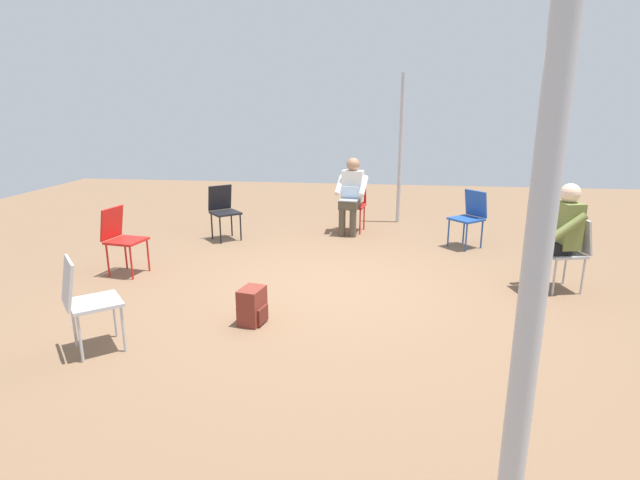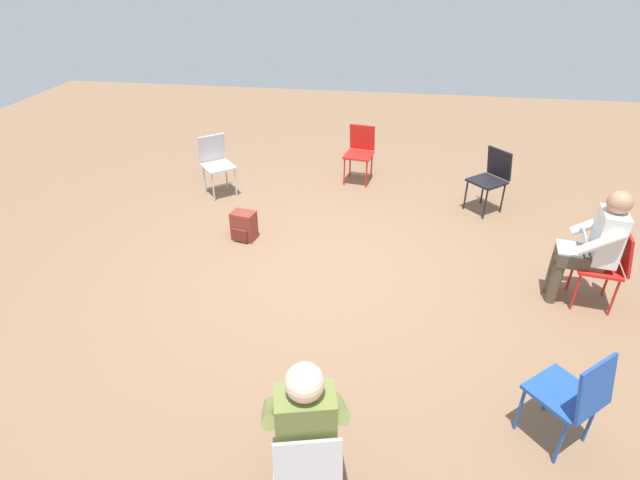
{
  "view_description": "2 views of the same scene",
  "coord_description": "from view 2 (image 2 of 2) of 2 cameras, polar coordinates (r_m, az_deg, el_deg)",
  "views": [
    {
      "loc": [
        0.66,
        -5.43,
        2.07
      ],
      "look_at": [
        -0.02,
        -0.33,
        0.67
      ],
      "focal_mm": 28.0,
      "sensor_mm": 36.0,
      "label": 1
    },
    {
      "loc": [
        4.55,
        0.69,
        3.14
      ],
      "look_at": [
        0.3,
        0.04,
        0.59
      ],
      "focal_mm": 28.0,
      "sensor_mm": 36.0,
      "label": 2
    }
  ],
  "objects": [
    {
      "name": "chair_northwest",
      "position": [
        7.06,
        18.99,
        6.93
      ],
      "size": [
        0.58,
        0.59,
        0.85
      ],
      "rotation": [
        0.0,
        0.0,
        -2.42
      ],
      "color": "black",
      "rests_on": "ground"
    },
    {
      "name": "person_in_olive",
      "position": [
        3.16,
        -1.77,
        -20.18
      ],
      "size": [
        0.58,
        0.57,
        1.24
      ],
      "rotation": [
        0.0,
        0.0,
        1.82
      ],
      "color": "black",
      "rests_on": "ground"
    },
    {
      "name": "chair_east",
      "position": [
        3.21,
        -1.49,
        -24.71
      ],
      "size": [
        0.52,
        0.49,
        0.85
      ],
      "rotation": [
        0.0,
        0.0,
        1.82
      ],
      "color": "#B7B7BC",
      "rests_on": "ground"
    },
    {
      "name": "chair_west",
      "position": [
        7.63,
        4.59,
        10.25
      ],
      "size": [
        0.49,
        0.46,
        0.85
      ],
      "rotation": [
        0.0,
        0.0,
        -1.73
      ],
      "color": "red",
      "rests_on": "ground"
    },
    {
      "name": "person_with_laptop",
      "position": [
        5.44,
        28.89,
        -0.23
      ],
      "size": [
        0.54,
        0.56,
        1.24
      ],
      "rotation": [
        0.0,
        0.0,
        2.99
      ],
      "color": "#4C4233",
      "rests_on": "ground"
    },
    {
      "name": "chair_northeast",
      "position": [
        3.97,
        27.02,
        -15.4
      ],
      "size": [
        0.59,
        0.58,
        0.85
      ],
      "rotation": [
        0.0,
        0.0,
        2.28
      ],
      "color": "#1E4799",
      "rests_on": "ground"
    },
    {
      "name": "ground_plane",
      "position": [
        5.57,
        0.1,
        -3.67
      ],
      "size": [
        16.08,
        16.08,
        0.0
      ],
      "primitive_type": "plane",
      "color": "brown"
    },
    {
      "name": "chair_southwest",
      "position": [
        7.34,
        -11.81,
        8.84
      ],
      "size": [
        0.59,
        0.58,
        0.85
      ],
      "rotation": [
        0.0,
        0.0,
        -0.86
      ],
      "color": "#B7B7BC",
      "rests_on": "ground"
    },
    {
      "name": "backpack_near_laptop_user",
      "position": [
        6.19,
        -8.66,
        1.45
      ],
      "size": [
        0.29,
        0.32,
        0.36
      ],
      "rotation": [
        0.0,
        0.0,
        4.5
      ],
      "color": "maroon",
      "rests_on": "ground"
    },
    {
      "name": "chair_north",
      "position": [
        5.58,
        30.07,
        -2.23
      ],
      "size": [
        0.45,
        0.49,
        0.85
      ],
      "rotation": [
        0.0,
        0.0,
        2.99
      ],
      "color": "red",
      "rests_on": "ground"
    }
  ]
}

